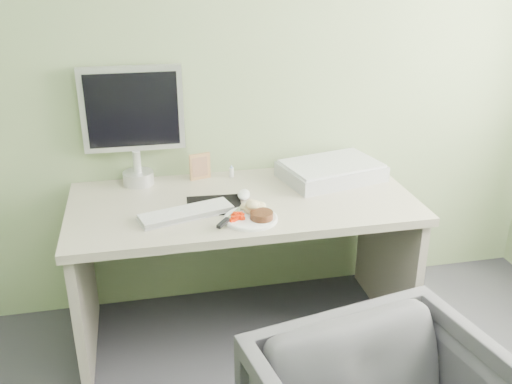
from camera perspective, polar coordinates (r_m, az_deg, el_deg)
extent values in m
plane|color=gray|center=(2.83, -2.90, 13.88)|extent=(3.50, 0.00, 3.50)
cube|color=#ACA290|center=(2.67, -1.32, -1.15)|extent=(1.60, 0.75, 0.04)
cube|color=gray|center=(2.82, -16.81, -9.21)|extent=(0.04, 0.70, 0.69)
cube|color=gray|center=(3.05, 13.00, -6.14)|extent=(0.04, 0.70, 0.69)
cylinder|color=white|center=(2.46, -0.53, -2.68)|extent=(0.23, 0.23, 0.01)
cylinder|color=black|center=(2.44, 0.57, -2.34)|extent=(0.12, 0.12, 0.03)
ellipsoid|color=tan|center=(2.49, -0.14, -1.44)|extent=(0.12, 0.09, 0.06)
cube|color=#FE2B05|center=(2.43, -1.96, -2.36)|extent=(0.07, 0.06, 0.04)
cube|color=silver|center=(2.48, -2.09, -2.09)|extent=(0.09, 0.12, 0.01)
cube|color=black|center=(2.38, -3.31, -3.10)|extent=(0.07, 0.08, 0.02)
cube|color=black|center=(2.60, -4.20, -1.31)|extent=(0.26, 0.23, 0.00)
cube|color=white|center=(2.51, -6.98, -2.04)|extent=(0.43, 0.23, 0.02)
ellipsoid|color=white|center=(2.66, -1.22, -0.27)|extent=(0.08, 0.12, 0.04)
cube|color=#9C6D49|center=(2.88, -5.63, 2.57)|extent=(0.11, 0.04, 0.14)
cylinder|color=white|center=(2.91, -2.46, 1.97)|extent=(0.02, 0.02, 0.05)
cone|color=#8BAADE|center=(2.90, -2.47, 2.59)|extent=(0.02, 0.02, 0.02)
cube|color=#A4A6AB|center=(2.91, 7.52, 2.04)|extent=(0.54, 0.42, 0.08)
cylinder|color=silver|center=(2.88, -11.68, 1.39)|extent=(0.15, 0.15, 0.06)
cylinder|color=silver|center=(2.85, -11.82, 2.99)|extent=(0.04, 0.04, 0.11)
cube|color=silver|center=(2.80, -12.26, 8.12)|extent=(0.48, 0.05, 0.41)
cube|color=black|center=(2.77, -12.25, 7.99)|extent=(0.43, 0.01, 0.35)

